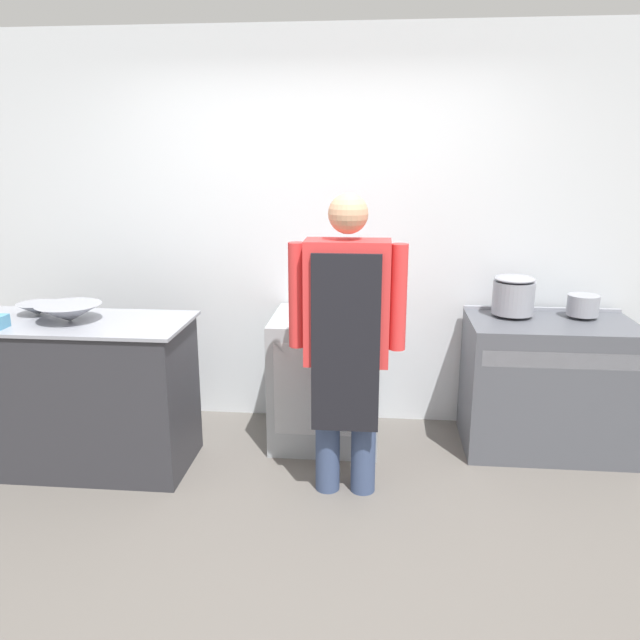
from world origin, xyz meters
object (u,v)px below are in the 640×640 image
at_px(person_cook, 347,331).
at_px(mixing_bowl, 69,313).
at_px(fridge_unit, 326,378).
at_px(stock_pot, 514,294).
at_px(stove, 547,385).
at_px(sauce_pot, 583,305).

xyz_separation_m(person_cook, mixing_bowl, (-1.65, 0.17, 0.02)).
xyz_separation_m(fridge_unit, stock_pot, (1.20, 0.11, 0.58)).
relative_size(stove, mixing_bowl, 2.74).
bearing_deg(stove, fridge_unit, 179.89).
bearing_deg(person_cook, stock_pot, 37.27).
distance_m(stove, fridge_unit, 1.44).
height_order(stove, person_cook, person_cook).
height_order(fridge_unit, mixing_bowl, mixing_bowl).
height_order(person_cook, stock_pot, person_cook).
bearing_deg(stove, sauce_pot, 28.21).
distance_m(mixing_bowl, sauce_pot, 3.19).
relative_size(mixing_bowl, stock_pot, 1.43).
relative_size(mixing_bowl, sauce_pot, 1.91).
bearing_deg(mixing_bowl, stove, 9.95).
height_order(fridge_unit, sauce_pot, sauce_pot).
bearing_deg(fridge_unit, sauce_pot, 3.77).
height_order(stove, sauce_pot, sauce_pot).
bearing_deg(fridge_unit, stock_pot, 5.15).
bearing_deg(stock_pot, sauce_pot, -0.00).
bearing_deg(sauce_pot, stock_pot, 180.00).
xyz_separation_m(stock_pot, sauce_pot, (0.44, -0.00, -0.06)).
distance_m(stock_pot, sauce_pot, 0.44).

